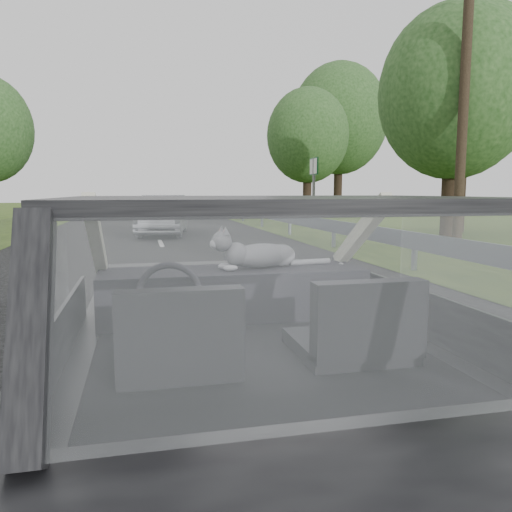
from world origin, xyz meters
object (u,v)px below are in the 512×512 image
utility_pole (464,97)px  subject_car (257,343)px  highway_sign (314,194)px  other_car (163,215)px  cat (262,254)px

utility_pole → subject_car: bearing=-129.3°
highway_sign → utility_pole: utility_pole is taller
other_car → highway_sign: highway_sign is taller
other_car → utility_pole: size_ratio=0.53×
subject_car → other_car: bearing=89.2°
subject_car → cat: subject_car is taller
subject_car → utility_pole: (7.54, 9.20, 3.13)m
highway_sign → utility_pole: size_ratio=0.36×
other_car → utility_pole: utility_pole is taller
cat → highway_sign: (5.97, 15.85, 0.31)m
cat → highway_sign: 16.94m
cat → highway_sign: size_ratio=0.21×
highway_sign → utility_pole: 7.81m
highway_sign → utility_pole: bearing=-74.8°
highway_sign → other_car: bearing=-161.8°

